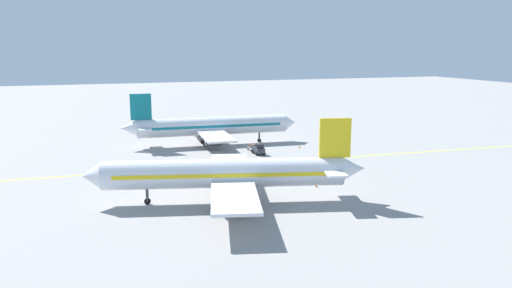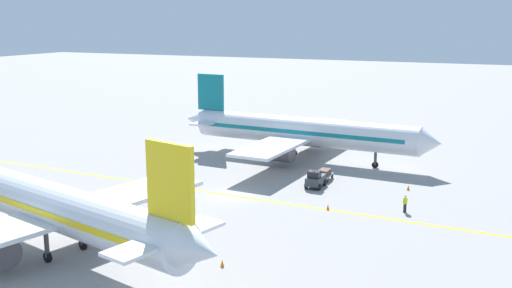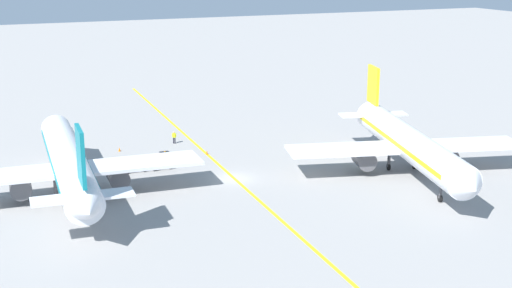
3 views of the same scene
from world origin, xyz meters
TOP-DOWN VIEW (x-y plane):
  - ground_plane at (0.00, 0.00)m, footprint 400.00×400.00m
  - apron_yellow_centreline at (0.00, 0.00)m, footprint 5.68×119.90m
  - airplane_at_gate at (-19.33, 5.96)m, footprint 28.42×35.10m
  - airplane_adjacent_stand at (18.28, -1.27)m, footprint 28.24×35.52m
  - baggage_tug_dark at (6.55, -7.27)m, footprint 3.01×1.76m
  - baggage_cart_trailing at (9.85, -7.25)m, footprint 2.61×1.41m
  - ground_crew_worker at (1.84, -17.81)m, footprint 0.51×0.38m
  - traffic_cone_near_nose at (9.59, -16.78)m, footprint 0.32×0.32m
  - traffic_cone_mid_apron at (-0.42, -10.87)m, footprint 0.32×0.32m
  - traffic_cone_by_wingtip at (-16.64, -7.69)m, footprint 0.32×0.32m

SIDE VIEW (x-z plane):
  - ground_plane at x=0.00m, z-range 0.00..0.00m
  - apron_yellow_centreline at x=0.00m, z-range 0.00..0.01m
  - traffic_cone_near_nose at x=9.59m, z-range 0.00..0.55m
  - traffic_cone_mid_apron at x=-0.42m, z-range 0.00..0.55m
  - traffic_cone_by_wingtip at x=-16.64m, z-range 0.00..0.55m
  - baggage_cart_trailing at x=9.85m, z-range 0.14..1.38m
  - baggage_tug_dark at x=6.55m, z-range -0.15..1.96m
  - ground_crew_worker at x=1.84m, z-range 0.07..1.75m
  - airplane_at_gate at x=-19.33m, z-range -1.59..9.01m
  - airplane_adjacent_stand at x=18.28m, z-range -1.59..9.01m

